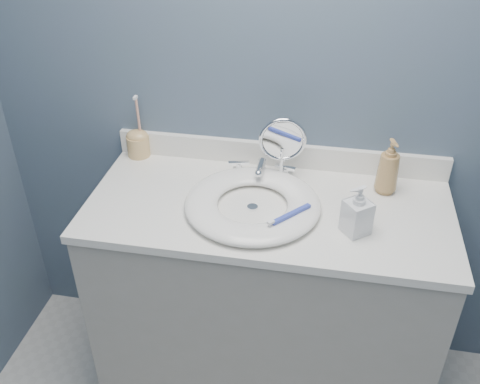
% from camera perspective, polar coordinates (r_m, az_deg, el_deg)
% --- Properties ---
extents(back_wall, '(2.20, 0.02, 2.40)m').
position_cam_1_polar(back_wall, '(1.88, 4.54, 11.50)').
color(back_wall, '#4B5A71').
rests_on(back_wall, ground).
extents(vanity_cabinet, '(1.20, 0.55, 0.85)m').
position_cam_1_polar(vanity_cabinet, '(2.08, 2.69, -11.63)').
color(vanity_cabinet, '#A5A097').
rests_on(vanity_cabinet, ground).
extents(countertop, '(1.22, 0.57, 0.03)m').
position_cam_1_polar(countertop, '(1.80, 3.06, -1.76)').
color(countertop, white).
rests_on(countertop, vanity_cabinet).
extents(backsplash, '(1.22, 0.02, 0.09)m').
position_cam_1_polar(backsplash, '(1.99, 4.15, 4.01)').
color(backsplash, white).
rests_on(backsplash, countertop).
extents(basin, '(0.45, 0.45, 0.04)m').
position_cam_1_polar(basin, '(1.76, 1.35, -1.25)').
color(basin, white).
rests_on(basin, countertop).
extents(drain, '(0.04, 0.04, 0.01)m').
position_cam_1_polar(drain, '(1.77, 1.34, -1.64)').
color(drain, silver).
rests_on(drain, countertop).
extents(faucet, '(0.25, 0.13, 0.07)m').
position_cam_1_polar(faucet, '(1.92, 2.30, 2.30)').
color(faucet, silver).
rests_on(faucet, countertop).
extents(makeup_mirror, '(0.16, 0.09, 0.24)m').
position_cam_1_polar(makeup_mirror, '(1.86, 4.53, 4.82)').
color(makeup_mirror, silver).
rests_on(makeup_mirror, countertop).
extents(soap_bottle_amber, '(0.10, 0.10, 0.20)m').
position_cam_1_polar(soap_bottle_amber, '(1.87, 15.58, 2.63)').
color(soap_bottle_amber, '#AA824C').
rests_on(soap_bottle_amber, countertop).
extents(soap_bottle_clear, '(0.11, 0.11, 0.17)m').
position_cam_1_polar(soap_bottle_clear, '(1.66, 12.45, -1.87)').
color(soap_bottle_clear, silver).
rests_on(soap_bottle_clear, countertop).
extents(toothbrush_holder, '(0.09, 0.09, 0.25)m').
position_cam_1_polar(toothbrush_holder, '(2.08, -10.82, 5.26)').
color(toothbrush_holder, tan).
rests_on(toothbrush_holder, countertop).
extents(toothbrush_lying, '(0.13, 0.14, 0.02)m').
position_cam_1_polar(toothbrush_lying, '(1.67, 5.32, -2.45)').
color(toothbrush_lying, '#3244B2').
rests_on(toothbrush_lying, basin).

